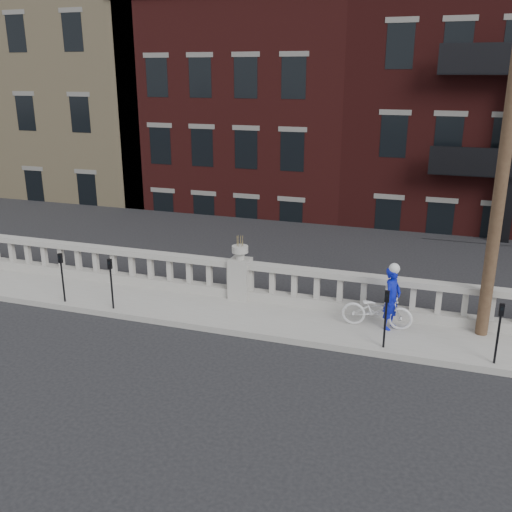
{
  "coord_description": "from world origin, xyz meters",
  "views": [
    {
      "loc": [
        5.03,
        -9.74,
        6.06
      ],
      "look_at": [
        0.7,
        3.2,
        1.64
      ],
      "focal_mm": 40.0,
      "sensor_mm": 36.0,
      "label": 1
    }
  ],
  "objects": [
    {
      "name": "parking_meter_c",
      "position": [
        4.08,
        2.15,
        1.0
      ],
      "size": [
        0.1,
        0.09,
        1.36
      ],
      "color": "black",
      "rests_on": "sidewalk"
    },
    {
      "name": "bicycle",
      "position": [
        3.79,
        3.19,
        0.59
      ],
      "size": [
        1.71,
        0.65,
        0.89
      ],
      "primitive_type": "imported",
      "rotation": [
        0.0,
        0.0,
        1.61
      ],
      "color": "silver",
      "rests_on": "sidewalk"
    },
    {
      "name": "parking_meter_a",
      "position": [
        -4.39,
        2.15,
        1.0
      ],
      "size": [
        0.1,
        0.09,
        1.36
      ],
      "color": "black",
      "rests_on": "sidewalk"
    },
    {
      "name": "utility_pole",
      "position": [
        6.2,
        3.6,
        5.24
      ],
      "size": [
        1.6,
        0.28,
        10.0
      ],
      "color": "#422D1E",
      "rests_on": "sidewalk"
    },
    {
      "name": "planter_pedestal",
      "position": [
        0.0,
        3.95,
        0.83
      ],
      "size": [
        0.55,
        0.55,
        1.76
      ],
      "color": "gray",
      "rests_on": "sidewalk"
    },
    {
      "name": "balustrade",
      "position": [
        0.0,
        3.95,
        0.64
      ],
      "size": [
        28.0,
        0.34,
        1.03
      ],
      "color": "gray",
      "rests_on": "sidewalk"
    },
    {
      "name": "lower_level",
      "position": [
        0.56,
        23.04,
        2.63
      ],
      "size": [
        80.0,
        44.0,
        20.8
      ],
      "color": "#605E59",
      "rests_on": "ground"
    },
    {
      "name": "parking_meter_b",
      "position": [
        -2.89,
        2.15,
        1.0
      ],
      "size": [
        0.1,
        0.09,
        1.36
      ],
      "color": "black",
      "rests_on": "sidewalk"
    },
    {
      "name": "parking_meter_d",
      "position": [
        6.41,
        2.15,
        1.0
      ],
      "size": [
        0.1,
        0.09,
        1.36
      ],
      "color": "black",
      "rests_on": "sidewalk"
    },
    {
      "name": "ground",
      "position": [
        0.0,
        0.0,
        0.0
      ],
      "size": [
        120.0,
        120.0,
        0.0
      ],
      "primitive_type": "plane",
      "color": "black",
      "rests_on": "ground"
    },
    {
      "name": "cyclist",
      "position": [
        4.11,
        3.24,
        0.92
      ],
      "size": [
        0.55,
        0.66,
        1.54
      ],
      "primitive_type": "imported",
      "rotation": [
        0.0,
        0.0,
        1.19
      ],
      "color": "#0B15A8",
      "rests_on": "sidewalk"
    },
    {
      "name": "sidewalk",
      "position": [
        0.0,
        3.0,
        0.07
      ],
      "size": [
        32.0,
        2.2,
        0.15
      ],
      "primitive_type": "cube",
      "color": "gray",
      "rests_on": "ground"
    }
  ]
}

